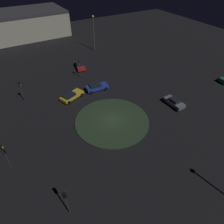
% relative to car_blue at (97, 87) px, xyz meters
% --- Properties ---
extents(ground_plane, '(118.66, 118.66, 0.00)m').
position_rel_car_blue_xyz_m(ground_plane, '(-9.61, 1.99, -0.76)').
color(ground_plane, black).
extents(roundabout_island, '(12.17, 12.17, 0.18)m').
position_rel_car_blue_xyz_m(roundabout_island, '(-9.61, 1.99, -0.68)').
color(roundabout_island, '#263823').
rests_on(roundabout_island, ground_plane).
extents(car_blue, '(2.29, 4.50, 1.41)m').
position_rel_car_blue_xyz_m(car_blue, '(0.00, 0.00, 0.00)').
color(car_blue, '#1E38A5').
rests_on(car_blue, ground_plane).
extents(car_yellow, '(3.33, 4.82, 1.36)m').
position_rel_car_blue_xyz_m(car_yellow, '(-0.34, 5.49, -0.03)').
color(car_yellow, gold).
rests_on(car_yellow, ground_plane).
extents(car_grey, '(3.92, 2.06, 1.54)m').
position_rel_car_blue_xyz_m(car_grey, '(-11.57, -9.78, 0.02)').
color(car_grey, slate).
rests_on(car_grey, ground_plane).
extents(car_red, '(4.81, 2.68, 1.39)m').
position_rel_car_blue_xyz_m(car_red, '(10.51, -0.79, -0.02)').
color(car_red, red).
rests_on(car_red, ground_plane).
extents(traffic_light_northwest, '(0.38, 0.39, 4.35)m').
position_rel_car_blue_xyz_m(traffic_light_northwest, '(-20.10, 13.23, 2.32)').
color(traffic_light_northwest, '#2D2D2D').
rests_on(traffic_light_northwest, ground_plane).
extents(traffic_light_east, '(0.37, 0.32, 3.96)m').
position_rel_car_blue_xyz_m(traffic_light_east, '(6.25, 0.78, 2.06)').
color(traffic_light_east, '#2D2D2D').
rests_on(traffic_light_east, ground_plane).
extents(traffic_light_north, '(0.32, 0.37, 4.30)m').
position_rel_car_blue_xyz_m(traffic_light_north, '(-10.86, 17.72, 2.29)').
color(traffic_light_north, '#2D2D2D').
rests_on(traffic_light_north, ground_plane).
extents(traffic_light_northeast, '(0.39, 0.38, 4.19)m').
position_rel_car_blue_xyz_m(traffic_light_northeast, '(3.19, 13.25, 2.22)').
color(traffic_light_northeast, '#2D2D2D').
rests_on(traffic_light_northeast, ground_plane).
extents(streetlamp_east, '(0.52, 0.52, 9.14)m').
position_rel_car_blue_xyz_m(streetlamp_east, '(18.47, -8.63, 5.10)').
color(streetlamp_east, '#4C4C51').
rests_on(streetlamp_east, ground_plane).
extents(store_building, '(16.16, 37.61, 7.47)m').
position_rel_car_blue_xyz_m(store_building, '(40.89, 11.27, 2.97)').
color(store_building, '#ADA893').
rests_on(store_building, ground_plane).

